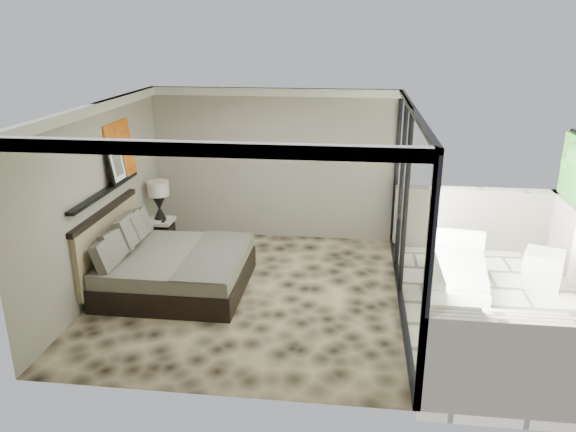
# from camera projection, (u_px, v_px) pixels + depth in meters

# --- Properties ---
(floor) EXTENTS (5.00, 5.00, 0.00)m
(floor) POSITION_uv_depth(u_px,v_px,m) (250.00, 293.00, 8.50)
(floor) COLOR black
(floor) RESTS_ON ground
(ceiling) EXTENTS (4.50, 5.00, 0.02)m
(ceiling) POSITION_uv_depth(u_px,v_px,m) (246.00, 107.00, 7.60)
(ceiling) COLOR silver
(ceiling) RESTS_ON back_wall
(back_wall) EXTENTS (4.50, 0.02, 2.80)m
(back_wall) POSITION_uv_depth(u_px,v_px,m) (273.00, 165.00, 10.39)
(back_wall) COLOR gray
(back_wall) RESTS_ON floor
(left_wall) EXTENTS (0.02, 5.00, 2.80)m
(left_wall) POSITION_uv_depth(u_px,v_px,m) (99.00, 199.00, 8.31)
(left_wall) COLOR gray
(left_wall) RESTS_ON floor
(glass_wall) EXTENTS (0.08, 5.00, 2.80)m
(glass_wall) POSITION_uv_depth(u_px,v_px,m) (407.00, 211.00, 7.79)
(glass_wall) COLOR white
(glass_wall) RESTS_ON floor
(terrace_slab) EXTENTS (3.00, 5.00, 0.12)m
(terrace_slab) POSITION_uv_depth(u_px,v_px,m) (506.00, 311.00, 8.08)
(terrace_slab) COLOR #BDB9A1
(terrace_slab) RESTS_ON ground
(picture_ledge) EXTENTS (0.12, 2.20, 0.05)m
(picture_ledge) POSITION_uv_depth(u_px,v_px,m) (105.00, 191.00, 8.36)
(picture_ledge) COLOR black
(picture_ledge) RESTS_ON left_wall
(bed) EXTENTS (2.14, 2.07, 1.18)m
(bed) POSITION_uv_depth(u_px,v_px,m) (170.00, 267.00, 8.57)
(bed) COLOR black
(bed) RESTS_ON floor
(nightstand) EXTENTS (0.60, 0.60, 0.47)m
(nightstand) POSITION_uv_depth(u_px,v_px,m) (161.00, 234.00, 10.23)
(nightstand) COLOR black
(nightstand) RESTS_ON floor
(table_lamp) EXTENTS (0.38, 0.38, 0.70)m
(table_lamp) POSITION_uv_depth(u_px,v_px,m) (158.00, 195.00, 10.05)
(table_lamp) COLOR black
(table_lamp) RESTS_ON nightstand
(abstract_canvas) EXTENTS (0.13, 0.90, 0.90)m
(abstract_canvas) POSITION_uv_depth(u_px,v_px,m) (120.00, 150.00, 8.85)
(abstract_canvas) COLOR red
(abstract_canvas) RESTS_ON picture_ledge
(framed_print) EXTENTS (0.11, 0.50, 0.60)m
(framed_print) POSITION_uv_depth(u_px,v_px,m) (116.00, 164.00, 8.61)
(framed_print) COLOR black
(framed_print) RESTS_ON picture_ledge
(ottoman) EXTENTS (0.72, 0.72, 0.55)m
(ottoman) POSITION_uv_depth(u_px,v_px,m) (543.00, 269.00, 8.67)
(ottoman) COLOR silver
(ottoman) RESTS_ON terrace_slab
(lounger) EXTENTS (1.05, 1.78, 0.66)m
(lounger) POSITION_uv_depth(u_px,v_px,m) (458.00, 274.00, 8.67)
(lounger) COLOR white
(lounger) RESTS_ON terrace_slab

